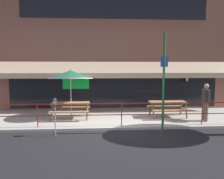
% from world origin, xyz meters
% --- Properties ---
extents(ground_plane, '(120.00, 120.00, 0.00)m').
position_xyz_m(ground_plane, '(0.00, 0.00, 0.00)').
color(ground_plane, black).
extents(patio_deck, '(15.00, 4.00, 0.10)m').
position_xyz_m(patio_deck, '(0.00, 2.00, 0.05)').
color(patio_deck, '#ADA89E').
rests_on(patio_deck, ground).
extents(restaurant_building, '(15.00, 1.60, 8.48)m').
position_xyz_m(restaurant_building, '(0.00, 4.23, 4.20)').
color(restaurant_building, brown).
rests_on(restaurant_building, ground).
extents(patio_railing, '(13.84, 0.04, 0.97)m').
position_xyz_m(patio_railing, '(0.00, 0.30, 0.80)').
color(patio_railing, maroon).
rests_on(patio_railing, patio_deck).
extents(picnic_table_left, '(1.80, 1.42, 0.76)m').
position_xyz_m(picnic_table_left, '(-2.30, 1.76, 0.71)').
color(picnic_table_left, '#997047').
rests_on(picnic_table_left, patio_deck).
extents(picnic_table_centre, '(1.80, 1.42, 0.76)m').
position_xyz_m(picnic_table_centre, '(2.44, 1.79, 0.71)').
color(picnic_table_centre, '#997047').
rests_on(picnic_table_centre, patio_deck).
extents(patio_umbrella_left, '(2.14, 2.14, 2.38)m').
position_xyz_m(patio_umbrella_left, '(-2.30, 2.04, 2.18)').
color(patio_umbrella_left, '#B7B2A8').
rests_on(patio_umbrella_left, patio_deck).
extents(pedestrian_walking, '(0.26, 0.62, 1.71)m').
position_xyz_m(pedestrian_walking, '(3.90, 0.90, 1.06)').
color(pedestrian_walking, '#665B4C').
rests_on(pedestrian_walking, patio_deck).
extents(parking_meter_near, '(0.15, 0.16, 1.42)m').
position_xyz_m(parking_meter_near, '(-2.57, -0.57, 1.15)').
color(parking_meter_near, gray).
rests_on(parking_meter_near, ground).
extents(street_sign_pole, '(0.28, 0.09, 3.84)m').
position_xyz_m(street_sign_pole, '(1.52, -0.45, 1.98)').
color(street_sign_pole, '#1E6033').
rests_on(street_sign_pole, ground).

